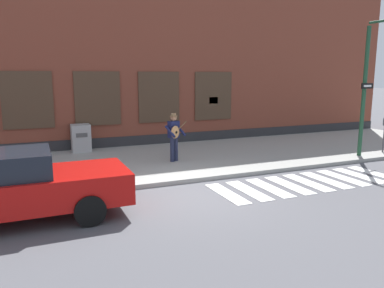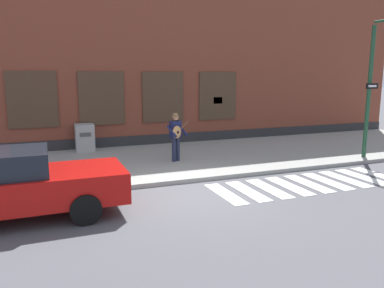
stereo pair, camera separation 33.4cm
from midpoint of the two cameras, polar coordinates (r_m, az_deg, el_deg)
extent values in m
plane|color=#4C4C51|center=(9.96, -0.67, -7.71)|extent=(160.00, 160.00, 0.00)
cube|color=gray|center=(13.56, -7.04, -2.62)|extent=(28.00, 5.89, 0.13)
cube|color=brown|center=(18.09, -11.85, 14.74)|extent=(28.00, 4.00, 9.09)
cube|color=#28282B|center=(16.30, -9.91, 0.24)|extent=(28.00, 0.04, 0.55)
cube|color=#473323|center=(15.67, -24.34, 6.10)|extent=(1.84, 0.06, 2.18)
cube|color=black|center=(15.66, -24.34, 6.10)|extent=(1.72, 0.03, 2.06)
cube|color=#473323|center=(15.83, -14.77, 6.71)|extent=(1.84, 0.06, 2.18)
cube|color=black|center=(15.82, -14.76, 6.71)|extent=(1.72, 0.03, 2.06)
cube|color=#473323|center=(16.42, -5.62, 7.11)|extent=(1.84, 0.06, 2.18)
cube|color=black|center=(16.41, -5.61, 7.11)|extent=(1.72, 0.03, 2.06)
cube|color=#473323|center=(17.38, 2.72, 7.33)|extent=(1.84, 0.06, 2.18)
cube|color=black|center=(17.37, 2.74, 7.32)|extent=(1.72, 0.03, 2.06)
cube|color=yellow|center=(17.37, 2.75, 6.66)|extent=(0.44, 0.02, 0.30)
cube|color=silver|center=(10.05, 4.38, -7.55)|extent=(0.42, 1.90, 0.01)
cube|color=silver|center=(10.36, 7.70, -7.05)|extent=(0.42, 1.90, 0.01)
cube|color=silver|center=(10.71, 10.80, -6.57)|extent=(0.42, 1.90, 0.01)
cube|color=silver|center=(11.08, 13.70, -6.11)|extent=(0.42, 1.90, 0.01)
cube|color=silver|center=(11.48, 16.40, -5.66)|extent=(0.42, 1.90, 0.01)
cube|color=silver|center=(11.91, 18.91, -5.23)|extent=(0.42, 1.90, 0.01)
cube|color=silver|center=(12.36, 21.24, -4.82)|extent=(0.42, 1.90, 0.01)
cube|color=silver|center=(12.82, 23.40, -4.43)|extent=(0.42, 1.90, 0.01)
cube|color=silver|center=(13.31, 25.40, -4.07)|extent=(0.42, 1.90, 0.01)
cube|color=#B20F0C|center=(8.93, -25.83, -6.42)|extent=(4.61, 1.87, 0.68)
cube|color=black|center=(8.80, -27.75, -2.77)|extent=(1.85, 1.59, 0.52)
cube|color=silver|center=(9.61, -12.14, -4.05)|extent=(0.06, 0.24, 0.12)
cube|color=silver|center=(8.53, -10.62, -5.82)|extent=(0.06, 0.24, 0.12)
cylinder|color=black|center=(9.88, -17.70, -6.36)|extent=(0.66, 0.24, 0.66)
cylinder|color=black|center=(8.22, -16.43, -9.68)|extent=(0.66, 0.24, 0.66)
cylinder|color=#1E233D|center=(13.19, -3.21, -0.77)|extent=(0.15, 0.15, 0.84)
cylinder|color=#1E233D|center=(13.07, -3.76, -0.88)|extent=(0.15, 0.15, 0.84)
cube|color=#191E47|center=(13.02, -3.55, 2.25)|extent=(0.43, 0.33, 0.58)
sphere|color=#9E7051|center=(12.97, -3.57, 3.99)|extent=(0.22, 0.22, 0.22)
cylinder|color=olive|center=(12.96, -3.57, 4.26)|extent=(0.27, 0.28, 0.02)
cylinder|color=olive|center=(12.96, -3.57, 4.48)|extent=(0.18, 0.18, 0.09)
cylinder|color=#191E47|center=(13.10, -2.45, 2.13)|extent=(0.25, 0.51, 0.39)
cylinder|color=#191E47|center=(12.80, -4.10, 1.92)|extent=(0.25, 0.51, 0.39)
ellipsoid|color=#B77F4C|center=(12.84, -3.32, 1.81)|extent=(0.38, 0.23, 0.44)
cylinder|color=black|center=(12.80, -3.15, 1.78)|extent=(0.09, 0.04, 0.09)
cylinder|color=brown|center=(12.97, -2.38, 2.70)|extent=(0.46, 0.19, 0.34)
cylinder|color=#1E472D|center=(15.13, 24.16, 7.17)|extent=(0.15, 0.15, 4.71)
cube|color=black|center=(15.06, 24.56, 8.05)|extent=(0.60, 0.08, 0.20)
cube|color=white|center=(15.04, 24.62, 8.05)|extent=(0.40, 0.04, 0.07)
cylinder|color=#47474C|center=(16.42, 26.67, 0.71)|extent=(0.06, 0.06, 1.05)
cube|color=#9E9E9E|center=(15.48, -17.17, 0.88)|extent=(0.72, 0.67, 1.08)
cube|color=#4C4C4C|center=(15.12, -17.06, 1.29)|extent=(0.43, 0.02, 0.16)
camera|label=1|loc=(0.17, -90.87, -0.16)|focal=35.00mm
camera|label=2|loc=(0.17, 89.13, 0.16)|focal=35.00mm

